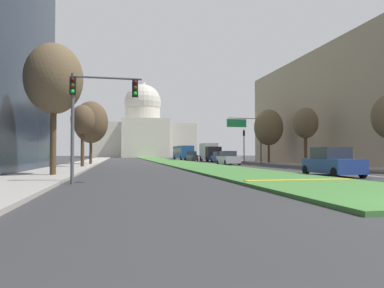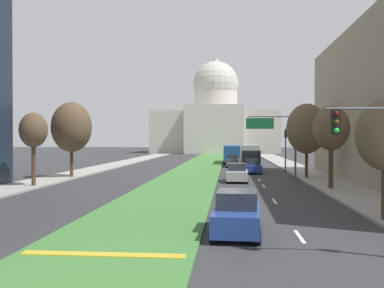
{
  "view_description": "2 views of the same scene",
  "coord_description": "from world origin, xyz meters",
  "px_view_note": "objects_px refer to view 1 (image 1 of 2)",
  "views": [
    {
      "loc": [
        -8.5,
        -6.76,
        1.44
      ],
      "look_at": [
        2.68,
        46.11,
        2.9
      ],
      "focal_mm": 32.2,
      "sensor_mm": 36.0,
      "label": 1
    },
    {
      "loc": [
        4.25,
        -5.64,
        4.05
      ],
      "look_at": [
        -1.03,
        53.84,
        3.31
      ],
      "focal_mm": 39.97,
      "sensor_mm": 36.0,
      "label": 2
    }
  ],
  "objects_px": {
    "street_tree_left_far": "(91,122)",
    "sedan_distant": "(220,157)",
    "traffic_light_far_right": "(244,141)",
    "street_tree_right_far": "(269,127)",
    "street_tree_left_near": "(54,79)",
    "street_tree_left_mid": "(83,120)",
    "traffic_light_near_left": "(91,104)",
    "capitol_building": "(143,133)",
    "box_truck_delivery": "(210,152)",
    "overhead_guide_sign": "(249,130)",
    "sedan_lead_stopped": "(332,163)",
    "city_bus": "(183,152)",
    "street_tree_right_mid": "(305,123)",
    "sedan_midblock": "(228,158)",
    "sedan_far_horizon": "(192,156)"
  },
  "relations": [
    {
      "from": "street_tree_left_far",
      "to": "sedan_distant",
      "type": "xyz_separation_m",
      "value": [
        18.81,
        8.11,
        -4.43
      ]
    },
    {
      "from": "traffic_light_far_right",
      "to": "street_tree_right_far",
      "type": "distance_m",
      "value": 6.68
    },
    {
      "from": "street_tree_left_near",
      "to": "street_tree_left_mid",
      "type": "relative_size",
      "value": 1.3
    },
    {
      "from": "traffic_light_near_left",
      "to": "street_tree_left_far",
      "type": "xyz_separation_m",
      "value": [
        -2.1,
        26.71,
        1.43
      ]
    },
    {
      "from": "capitol_building",
      "to": "street_tree_left_mid",
      "type": "distance_m",
      "value": 93.77
    },
    {
      "from": "street_tree_left_near",
      "to": "street_tree_left_far",
      "type": "relative_size",
      "value": 1.04
    },
    {
      "from": "street_tree_left_mid",
      "to": "box_truck_delivery",
      "type": "height_order",
      "value": "street_tree_left_mid"
    },
    {
      "from": "overhead_guide_sign",
      "to": "street_tree_left_near",
      "type": "relative_size",
      "value": 0.8
    },
    {
      "from": "street_tree_left_near",
      "to": "sedan_lead_stopped",
      "type": "bearing_deg",
      "value": -8.96
    },
    {
      "from": "capitol_building",
      "to": "overhead_guide_sign",
      "type": "xyz_separation_m",
      "value": [
        9.04,
        -83.27,
        -4.47
      ]
    },
    {
      "from": "traffic_light_near_left",
      "to": "city_bus",
      "type": "xyz_separation_m",
      "value": [
        14.36,
        54.14,
        -2.03
      ]
    },
    {
      "from": "street_tree_left_near",
      "to": "street_tree_right_far",
      "type": "bearing_deg",
      "value": 43.1
    },
    {
      "from": "box_truck_delivery",
      "to": "city_bus",
      "type": "relative_size",
      "value": 0.58
    },
    {
      "from": "street_tree_left_near",
      "to": "box_truck_delivery",
      "type": "height_order",
      "value": "street_tree_left_near"
    },
    {
      "from": "street_tree_left_far",
      "to": "traffic_light_near_left",
      "type": "bearing_deg",
      "value": -85.5
    },
    {
      "from": "traffic_light_far_right",
      "to": "street_tree_left_far",
      "type": "distance_m",
      "value": 23.87
    },
    {
      "from": "street_tree_right_mid",
      "to": "sedan_midblock",
      "type": "height_order",
      "value": "street_tree_right_mid"
    },
    {
      "from": "street_tree_left_far",
      "to": "street_tree_right_far",
      "type": "height_order",
      "value": "street_tree_left_far"
    },
    {
      "from": "street_tree_left_near",
      "to": "street_tree_left_far",
      "type": "distance_m",
      "value": 21.57
    },
    {
      "from": "capitol_building",
      "to": "street_tree_left_far",
      "type": "xyz_separation_m",
      "value": [
        -11.91,
        -84.69,
        -3.86
      ]
    },
    {
      "from": "capitol_building",
      "to": "city_bus",
      "type": "distance_m",
      "value": 57.91
    },
    {
      "from": "traffic_light_far_right",
      "to": "sedan_distant",
      "type": "bearing_deg",
      "value": 171.3
    },
    {
      "from": "street_tree_left_far",
      "to": "street_tree_right_far",
      "type": "xyz_separation_m",
      "value": [
        23.84,
        1.22,
        -0.18
      ]
    },
    {
      "from": "overhead_guide_sign",
      "to": "sedan_far_horizon",
      "type": "bearing_deg",
      "value": 103.83
    },
    {
      "from": "sedan_lead_stopped",
      "to": "box_truck_delivery",
      "type": "xyz_separation_m",
      "value": [
        2.37,
        38.66,
        0.83
      ]
    },
    {
      "from": "street_tree_left_mid",
      "to": "traffic_light_near_left",
      "type": "bearing_deg",
      "value": -83.08
    },
    {
      "from": "street_tree_left_near",
      "to": "street_tree_right_mid",
      "type": "xyz_separation_m",
      "value": [
        24.57,
        13.46,
        -1.08
      ]
    },
    {
      "from": "sedan_distant",
      "to": "overhead_guide_sign",
      "type": "bearing_deg",
      "value": -72.22
    },
    {
      "from": "capitol_building",
      "to": "street_tree_left_near",
      "type": "xyz_separation_m",
      "value": [
        -12.41,
        -106.25,
        -3.17
      ]
    },
    {
      "from": "street_tree_right_mid",
      "to": "sedan_lead_stopped",
      "type": "bearing_deg",
      "value": -115.23
    },
    {
      "from": "capitol_building",
      "to": "sedan_lead_stopped",
      "type": "relative_size",
      "value": 8.04
    },
    {
      "from": "sedan_lead_stopped",
      "to": "sedan_midblock",
      "type": "relative_size",
      "value": 0.97
    },
    {
      "from": "street_tree_left_near",
      "to": "street_tree_left_far",
      "type": "height_order",
      "value": "street_tree_left_near"
    },
    {
      "from": "street_tree_right_far",
      "to": "sedan_lead_stopped",
      "type": "height_order",
      "value": "street_tree_right_far"
    },
    {
      "from": "capitol_building",
      "to": "street_tree_right_mid",
      "type": "distance_m",
      "value": 93.68
    },
    {
      "from": "capitol_building",
      "to": "street_tree_left_near",
      "type": "bearing_deg",
      "value": -96.66
    },
    {
      "from": "sedan_distant",
      "to": "box_truck_delivery",
      "type": "distance_m",
      "value": 6.38
    },
    {
      "from": "sedan_lead_stopped",
      "to": "traffic_light_far_right",
      "type": "bearing_deg",
      "value": 79.14
    },
    {
      "from": "capitol_building",
      "to": "sedan_midblock",
      "type": "xyz_separation_m",
      "value": [
        4.95,
        -86.68,
        -8.28
      ]
    },
    {
      "from": "street_tree_left_mid",
      "to": "city_bus",
      "type": "bearing_deg",
      "value": 65.0
    },
    {
      "from": "box_truck_delivery",
      "to": "sedan_lead_stopped",
      "type": "bearing_deg",
      "value": -93.5
    },
    {
      "from": "traffic_light_near_left",
      "to": "sedan_distant",
      "type": "xyz_separation_m",
      "value": [
        16.71,
        34.82,
        -3.0
      ]
    },
    {
      "from": "sedan_far_horizon",
      "to": "box_truck_delivery",
      "type": "bearing_deg",
      "value": -64.37
    },
    {
      "from": "city_bus",
      "to": "sedan_far_horizon",
      "type": "bearing_deg",
      "value": -89.04
    },
    {
      "from": "street_tree_left_far",
      "to": "city_bus",
      "type": "height_order",
      "value": "street_tree_left_far"
    },
    {
      "from": "street_tree_left_mid",
      "to": "city_bus",
      "type": "relative_size",
      "value": 0.57
    },
    {
      "from": "street_tree_left_near",
      "to": "box_truck_delivery",
      "type": "xyz_separation_m",
      "value": [
        19.33,
        35.98,
        -4.25
      ]
    },
    {
      "from": "capitol_building",
      "to": "sedan_far_horizon",
      "type": "height_order",
      "value": "capitol_building"
    },
    {
      "from": "street_tree_left_far",
      "to": "sedan_far_horizon",
      "type": "distance_m",
      "value": 25.67
    },
    {
      "from": "street_tree_right_far",
      "to": "sedan_distant",
      "type": "height_order",
      "value": "street_tree_right_far"
    }
  ]
}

